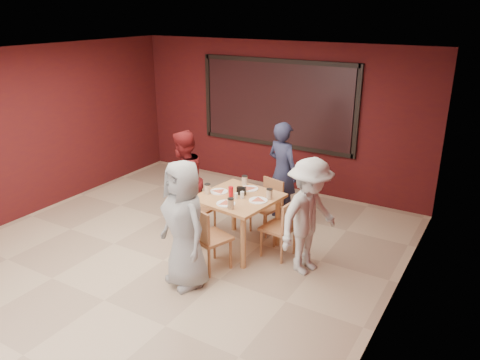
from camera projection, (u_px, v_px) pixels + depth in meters
The scene contains 11 objects.
floor at pixel (163, 260), 6.62m from camera, with size 7.00×7.00×0.00m, color tan.
window_blinds at pixel (276, 104), 8.82m from camera, with size 3.00×0.02×1.50m, color black.
dining_table at pixel (238, 203), 6.73m from camera, with size 1.16×1.16×0.97m.
chair_front at pixel (207, 235), 6.21m from camera, with size 0.57×0.57×0.92m.
chair_back at pixel (268, 203), 7.37m from camera, with size 0.49×0.49×0.84m.
chair_left at pixel (195, 204), 7.27m from camera, with size 0.46×0.46×0.87m.
chair_right at pixel (283, 225), 6.55m from camera, with size 0.46×0.46×0.87m.
diner_front at pixel (184, 224), 5.80m from camera, with size 0.81×0.53×1.67m, color #959595.
diner_back at pixel (283, 171), 7.67m from camera, with size 0.61×0.40×1.66m, color #292B48.
diner_left at pixel (184, 181), 7.34m from camera, with size 0.78×0.61×1.60m, color maroon.
diner_right at pixel (309, 217), 6.10m from camera, with size 1.03×0.59×1.60m, color silver.
Camera 1 is at (3.91, -4.42, 3.38)m, focal length 35.00 mm.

